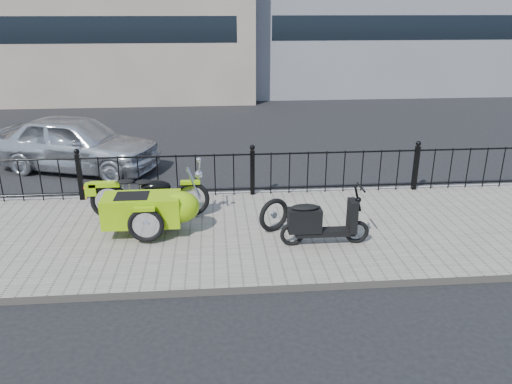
{
  "coord_description": "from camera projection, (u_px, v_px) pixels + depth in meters",
  "views": [
    {
      "loc": [
        -0.78,
        -8.52,
        3.83
      ],
      "look_at": [
        -0.05,
        -0.1,
        0.69
      ],
      "focal_mm": 35.0,
      "sensor_mm": 36.0,
      "label": 1
    }
  ],
  "objects": [
    {
      "name": "iron_fence",
      "position": [
        252.0,
        173.0,
        10.36
      ],
      "size": [
        14.11,
        0.11,
        1.08
      ],
      "color": "black",
      "rests_on": "sidewalk"
    },
    {
      "name": "sidewalk",
      "position": [
        261.0,
        233.0,
        8.86
      ],
      "size": [
        30.0,
        3.8,
        0.12
      ],
      "primitive_type": "cube",
      "color": "slate",
      "rests_on": "ground"
    },
    {
      "name": "motorcycle_sidecar",
      "position": [
        153.0,
        206.0,
        8.64
      ],
      "size": [
        2.28,
        1.48,
        0.98
      ],
      "color": "black",
      "rests_on": "sidewalk"
    },
    {
      "name": "sedan_car",
      "position": [
        77.0,
        143.0,
        12.22
      ],
      "size": [
        4.36,
        2.87,
        1.38
      ],
      "primitive_type": "imported",
      "rotation": [
        0.0,
        0.0,
        1.24
      ],
      "color": "silver",
      "rests_on": "ground"
    },
    {
      "name": "curb",
      "position": [
        252.0,
        194.0,
        10.67
      ],
      "size": [
        30.0,
        0.1,
        0.12
      ],
      "primitive_type": "cube",
      "color": "gray",
      "rests_on": "ground"
    },
    {
      "name": "scooter",
      "position": [
        319.0,
        223.0,
        8.16
      ],
      "size": [
        1.49,
        0.44,
        1.01
      ],
      "color": "black",
      "rests_on": "sidewalk"
    },
    {
      "name": "spare_tire",
      "position": [
        274.0,
        215.0,
        8.69
      ],
      "size": [
        0.57,
        0.38,
        0.61
      ],
      "primitive_type": "torus",
      "rotation": [
        1.57,
        0.0,
        0.52
      ],
      "color": "black",
      "rests_on": "sidewalk"
    },
    {
      "name": "ground",
      "position": [
        258.0,
        224.0,
        9.35
      ],
      "size": [
        120.0,
        120.0,
        0.0
      ],
      "primitive_type": "plane",
      "color": "black",
      "rests_on": "ground"
    }
  ]
}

